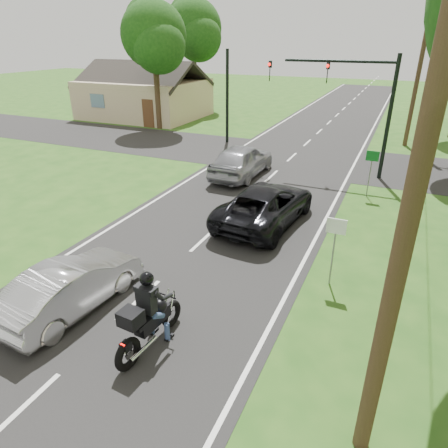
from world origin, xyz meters
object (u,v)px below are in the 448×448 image
Objects in this scene: dark_suv at (266,205)px; sign_green at (372,163)px; motorcycle_rider at (148,319)px; utility_pole_far at (420,65)px; silver_sedan at (72,286)px; silver_suv at (242,160)px; utility_pole_near at (418,174)px; traffic_signal at (353,93)px; sign_white at (335,236)px.

sign_green is (3.35, 4.64, 0.84)m from dark_suv.
motorcycle_rider is 24.32m from utility_pole_far.
silver_sedan is 13.55m from sign_green.
silver_suv is (-2.80, 12.83, 0.06)m from motorcycle_rider.
silver_sedan is 8.80m from utility_pole_near.
traffic_signal reaches higher than silver_sedan.
silver_suv is 2.34× the size of sign_white.
sign_white is at bearing 127.81° from silver_suv.
sign_green is (3.57, 12.42, 0.80)m from motorcycle_rider.
silver_suv reaches higher than dark_suv.
silver_suv is 0.78× the size of traffic_signal.
utility_pole_far is (7.56, 23.00, 4.39)m from silver_sedan.
traffic_signal is at bearing -109.68° from utility_pole_far.
silver_sedan is at bearing -117.60° from sign_green.
traffic_signal is at bearing 100.14° from utility_pole_near.
utility_pole_near is at bearing 124.41° from dark_suv.
silver_sedan is 0.41× the size of utility_pole_far.
dark_suv is at bearing -103.15° from traffic_signal.
motorcycle_rider is at bearing -127.35° from sign_white.
dark_suv is 5.79m from sign_green.
sign_white is 1.00× the size of sign_green.
dark_suv is 1.30× the size of silver_sedan.
sign_green reaches higher than dark_suv.
sign_green reaches higher than motorcycle_rider.
motorcycle_rider reaches higher than dark_suv.
silver_suv is at bearing -85.14° from silver_sedan.
motorcycle_rider is at bearing 103.84° from silver_suv.
motorcycle_rider reaches higher than silver_sedan.
silver_sedan is at bearing 172.47° from utility_pole_near.
motorcycle_rider is 0.24× the size of utility_pole_far.
utility_pole_far reaches higher than dark_suv.
dark_suv is 2.53× the size of sign_white.
sign_green is at bearing 78.87° from motorcycle_rider.
utility_pole_far is 11.63m from sign_green.
sign_green is (6.37, -0.41, 0.74)m from silver_suv.
utility_pole_near is at bearing -79.86° from traffic_signal.
motorcycle_rider is at bearing 175.08° from silver_sedan.
silver_suv is 10.46m from sign_white.
utility_pole_near is (4.65, -8.34, 4.32)m from dark_suv.
motorcycle_rider is at bearing -101.74° from utility_pole_far.
silver_sedan is at bearing 73.61° from dark_suv.
traffic_signal is (1.79, 7.66, 3.38)m from dark_suv.
traffic_signal is at bearing -97.90° from dark_suv.
sign_white is (3.15, -3.36, 0.84)m from dark_suv.
utility_pole_far is at bearing -101.29° from dark_suv.
utility_pole_far reaches higher than sign_white.
sign_white is (-1.50, 4.98, -3.49)m from utility_pole_near.
silver_sedan is 0.41× the size of utility_pole_near.
sign_white is (-1.50, -19.02, -3.49)m from utility_pole_far.
utility_pole_near is 4.71× the size of sign_white.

